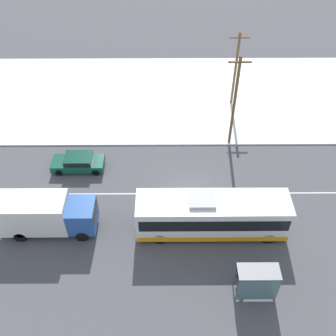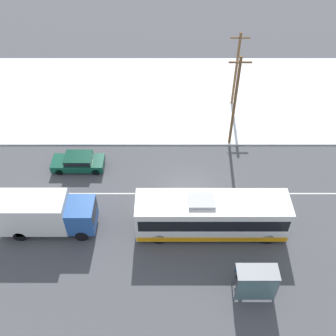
{
  "view_description": "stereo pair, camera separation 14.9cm",
  "coord_description": "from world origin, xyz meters",
  "px_view_note": "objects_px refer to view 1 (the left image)",
  "views": [
    {
      "loc": [
        -1.69,
        -21.03,
        22.94
      ],
      "look_at": [
        -1.55,
        1.47,
        1.4
      ],
      "focal_mm": 42.0,
      "sensor_mm": 36.0,
      "label": 1
    },
    {
      "loc": [
        -1.54,
        -21.03,
        22.94
      ],
      "look_at": [
        -1.55,
        1.47,
        1.4
      ],
      "focal_mm": 42.0,
      "sensor_mm": 36.0,
      "label": 2
    }
  ],
  "objects_px": {
    "pedestrian_at_stop": "(241,269)",
    "bus_shelter": "(258,282)",
    "utility_pole_roadside": "(235,102)",
    "city_bus": "(212,215)",
    "utility_pole_snowlot": "(236,69)",
    "box_truck": "(45,214)",
    "sedan_car": "(78,162)"
  },
  "relations": [
    {
      "from": "box_truck",
      "to": "utility_pole_roadside",
      "type": "bearing_deg",
      "value": 34.06
    },
    {
      "from": "box_truck",
      "to": "utility_pole_snowlot",
      "type": "bearing_deg",
      "value": 46.23
    },
    {
      "from": "pedestrian_at_stop",
      "to": "utility_pole_roadside",
      "type": "relative_size",
      "value": 0.19
    },
    {
      "from": "pedestrian_at_stop",
      "to": "sedan_car",
      "type": "bearing_deg",
      "value": 139.22
    },
    {
      "from": "box_truck",
      "to": "utility_pole_snowlot",
      "type": "height_order",
      "value": "utility_pole_snowlot"
    },
    {
      "from": "sedan_car",
      "to": "box_truck",
      "type": "bearing_deg",
      "value": 79.48
    },
    {
      "from": "utility_pole_snowlot",
      "to": "utility_pole_roadside",
      "type": "bearing_deg",
      "value": -98.69
    },
    {
      "from": "city_bus",
      "to": "sedan_car",
      "type": "xyz_separation_m",
      "value": [
        -10.52,
        6.47,
        -0.85
      ]
    },
    {
      "from": "pedestrian_at_stop",
      "to": "utility_pole_roadside",
      "type": "height_order",
      "value": "utility_pole_roadside"
    },
    {
      "from": "bus_shelter",
      "to": "city_bus",
      "type": "bearing_deg",
      "value": 113.82
    },
    {
      "from": "pedestrian_at_stop",
      "to": "bus_shelter",
      "type": "height_order",
      "value": "bus_shelter"
    },
    {
      "from": "city_bus",
      "to": "utility_pole_snowlot",
      "type": "xyz_separation_m",
      "value": [
        3.43,
        15.92,
        2.39
      ]
    },
    {
      "from": "utility_pole_snowlot",
      "to": "pedestrian_at_stop",
      "type": "bearing_deg",
      "value": -95.5
    },
    {
      "from": "sedan_car",
      "to": "utility_pole_roadside",
      "type": "relative_size",
      "value": 0.5
    },
    {
      "from": "city_bus",
      "to": "utility_pole_snowlot",
      "type": "bearing_deg",
      "value": 77.85
    },
    {
      "from": "city_bus",
      "to": "sedan_car",
      "type": "bearing_deg",
      "value": 148.42
    },
    {
      "from": "city_bus",
      "to": "utility_pole_roadside",
      "type": "xyz_separation_m",
      "value": [
        2.48,
        9.71,
        2.88
      ]
    },
    {
      "from": "box_truck",
      "to": "bus_shelter",
      "type": "bearing_deg",
      "value": -20.85
    },
    {
      "from": "utility_pole_roadside",
      "to": "bus_shelter",
      "type": "bearing_deg",
      "value": -90.69
    },
    {
      "from": "city_bus",
      "to": "utility_pole_snowlot",
      "type": "height_order",
      "value": "utility_pole_snowlot"
    },
    {
      "from": "bus_shelter",
      "to": "pedestrian_at_stop",
      "type": "bearing_deg",
      "value": 121.1
    },
    {
      "from": "city_bus",
      "to": "box_truck",
      "type": "distance_m",
      "value": 11.7
    },
    {
      "from": "box_truck",
      "to": "pedestrian_at_stop",
      "type": "bearing_deg",
      "value": -16.99
    },
    {
      "from": "utility_pole_roadside",
      "to": "utility_pole_snowlot",
      "type": "xyz_separation_m",
      "value": [
        0.95,
        6.21,
        -0.49
      ]
    },
    {
      "from": "pedestrian_at_stop",
      "to": "utility_pole_roadside",
      "type": "distance_m",
      "value": 14.09
    },
    {
      "from": "city_bus",
      "to": "box_truck",
      "type": "height_order",
      "value": "city_bus"
    },
    {
      "from": "city_bus",
      "to": "pedestrian_at_stop",
      "type": "xyz_separation_m",
      "value": [
        1.52,
        -3.92,
        -0.58
      ]
    },
    {
      "from": "pedestrian_at_stop",
      "to": "utility_pole_snowlot",
      "type": "bearing_deg",
      "value": 84.5
    },
    {
      "from": "sedan_car",
      "to": "bus_shelter",
      "type": "bearing_deg",
      "value": 137.67
    },
    {
      "from": "city_bus",
      "to": "utility_pole_snowlot",
      "type": "distance_m",
      "value": 16.46
    },
    {
      "from": "bus_shelter",
      "to": "utility_pole_snowlot",
      "type": "bearing_deg",
      "value": 86.94
    },
    {
      "from": "sedan_car",
      "to": "pedestrian_at_stop",
      "type": "bearing_deg",
      "value": 139.22
    }
  ]
}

